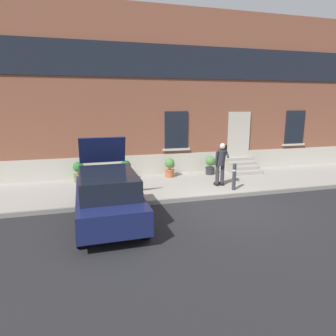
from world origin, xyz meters
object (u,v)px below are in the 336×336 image
hatchback_car_navy (108,195)px  planter_terracotta (170,167)px  bollard_near_person (234,176)px  person_on_phone (221,162)px  planter_olive (79,171)px  planter_cream (126,170)px  planter_charcoal (210,165)px

hatchback_car_navy → planter_terracotta: (3.00, 4.15, -0.19)m
bollard_near_person → person_on_phone: 0.83m
hatchback_car_navy → planter_terracotta: hatchback_car_navy is taller
person_on_phone → planter_olive: person_on_phone is taller
planter_cream → planter_olive: bearing=173.8°
hatchback_car_navy → planter_cream: size_ratio=4.77×
hatchback_car_navy → planter_terracotta: size_ratio=4.77×
planter_terracotta → planter_charcoal: 1.97m
planter_cream → hatchback_car_navy: bearing=-104.1°
planter_terracotta → person_on_phone: bearing=-51.4°
hatchback_car_navy → planter_cream: 4.26m
hatchback_car_navy → bollard_near_person: size_ratio=3.93×
hatchback_car_navy → person_on_phone: size_ratio=2.36×
person_on_phone → planter_charcoal: size_ratio=2.02×
planter_charcoal → planter_cream: bearing=-179.6°
planter_cream → planter_terracotta: bearing=0.6°
hatchback_car_navy → planter_olive: hatchback_car_navy is taller
person_on_phone → planter_olive: size_ratio=2.02×
planter_olive → planter_terracotta: 3.93m
hatchback_car_navy → person_on_phone: hatchback_car_navy is taller
bollard_near_person → planter_terracotta: (-1.82, 2.60, -0.11)m
hatchback_car_navy → bollard_near_person: 5.06m
bollard_near_person → planter_charcoal: bearing=86.9°
hatchback_car_navy → planter_charcoal: size_ratio=4.77×
planter_terracotta → planter_olive: bearing=177.2°
planter_terracotta → planter_charcoal: bearing=0.1°
bollard_near_person → person_on_phone: (-0.26, 0.65, 0.43)m
planter_olive → bollard_near_person: bearing=-25.9°
planter_olive → planter_charcoal: 5.90m
planter_terracotta → planter_cream: bearing=-179.4°
planter_terracotta → planter_charcoal: size_ratio=1.00×
planter_olive → planter_cream: 1.98m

